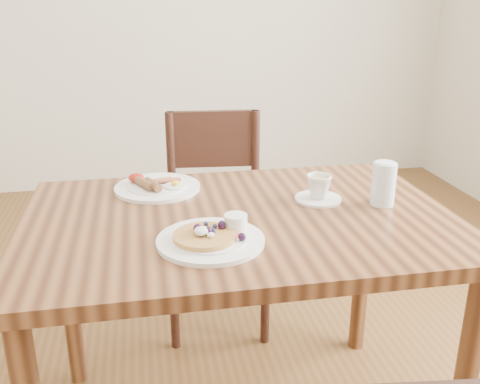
{
  "coord_description": "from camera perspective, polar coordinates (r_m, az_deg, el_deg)",
  "views": [
    {
      "loc": [
        -0.26,
        -1.36,
        1.33
      ],
      "look_at": [
        0.0,
        0.0,
        0.82
      ],
      "focal_mm": 40.0,
      "sensor_mm": 36.0,
      "label": 1
    }
  ],
  "objects": [
    {
      "name": "water_glass",
      "position": [
        1.61,
        15.05,
        0.84
      ],
      "size": [
        0.07,
        0.07,
        0.13
      ],
      "primitive_type": "cylinder",
      "color": "silver",
      "rests_on": "dining_table"
    },
    {
      "name": "teacup_saucer",
      "position": [
        1.61,
        8.38,
        0.26
      ],
      "size": [
        0.14,
        0.14,
        0.08
      ],
      "color": "white",
      "rests_on": "dining_table"
    },
    {
      "name": "dining_table",
      "position": [
        1.54,
        0.0,
        -5.92
      ],
      "size": [
        1.2,
        0.8,
        0.75
      ],
      "color": "brown",
      "rests_on": "ground"
    },
    {
      "name": "breakfast_plate",
      "position": [
        1.71,
        -8.94,
        0.62
      ],
      "size": [
        0.27,
        0.27,
        0.04
      ],
      "color": "white",
      "rests_on": "dining_table"
    },
    {
      "name": "chair_far",
      "position": [
        2.22,
        -2.61,
        -1.88
      ],
      "size": [
        0.46,
        0.46,
        0.88
      ],
      "rotation": [
        0.0,
        0.0,
        3.05
      ],
      "color": "#361C13",
      "rests_on": "ground"
    },
    {
      "name": "pancake_plate",
      "position": [
        1.33,
        -3.01,
        -4.83
      ],
      "size": [
        0.27,
        0.27,
        0.06
      ],
      "color": "white",
      "rests_on": "dining_table"
    }
  ]
}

